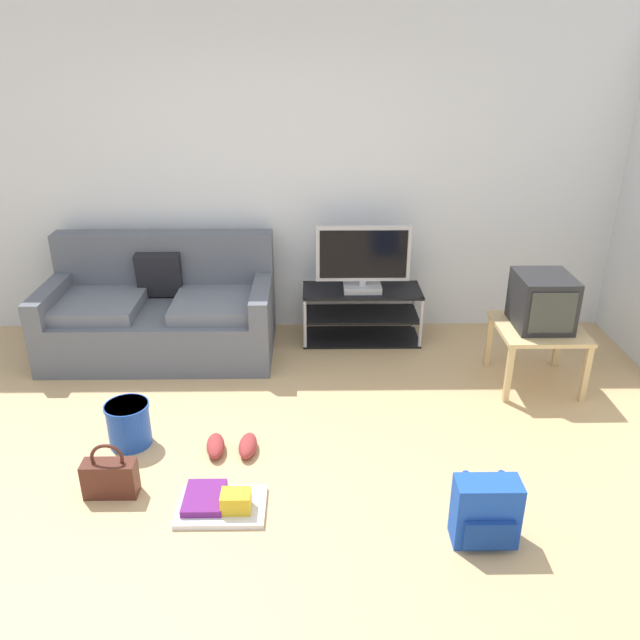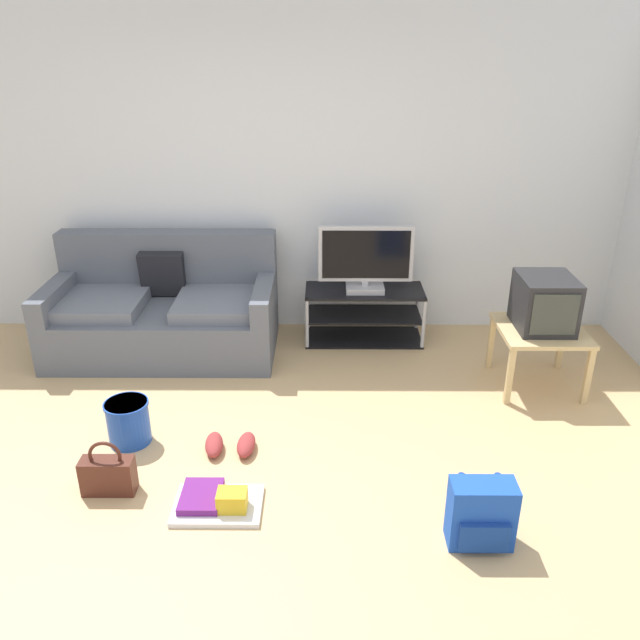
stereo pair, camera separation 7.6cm
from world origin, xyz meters
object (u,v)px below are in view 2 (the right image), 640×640
at_px(backpack, 481,515).
at_px(handbag, 108,474).
at_px(flat_tv, 366,260).
at_px(crt_tv, 545,303).
at_px(couch, 165,311).
at_px(sneakers_pair, 230,445).
at_px(cleaning_bucket, 128,421).
at_px(floor_tray, 217,502).
at_px(tv_stand, 364,315).
at_px(side_table, 540,336).

bearing_deg(backpack, handbag, 171.48).
height_order(flat_tv, crt_tv, flat_tv).
bearing_deg(couch, sneakers_pair, -63.74).
height_order(cleaning_bucket, floor_tray, cleaning_bucket).
height_order(handbag, floor_tray, handbag).
xyz_separation_m(tv_stand, backpack, (0.45, -2.41, -0.05)).
xyz_separation_m(side_table, backpack, (-0.77, -1.63, -0.22)).
distance_m(flat_tv, side_table, 1.47).
distance_m(crt_tv, floor_tray, 2.63).
relative_size(cleaning_bucket, sneakers_pair, 0.87).
bearing_deg(flat_tv, side_table, -31.65).
bearing_deg(backpack, side_table, 67.03).
distance_m(tv_stand, floor_tray, 2.35).
height_order(flat_tv, side_table, flat_tv).
bearing_deg(cleaning_bucket, backpack, -23.42).
height_order(tv_stand, sneakers_pair, tv_stand).
xyz_separation_m(flat_tv, side_table, (1.22, -0.75, -0.32)).
distance_m(backpack, handbag, 2.04).
distance_m(flat_tv, crt_tv, 1.43).
bearing_deg(sneakers_pair, tv_stand, 60.51).
relative_size(flat_tv, crt_tv, 1.75).
bearing_deg(cleaning_bucket, couch, 92.64).
bearing_deg(sneakers_pair, cleaning_bucket, 171.41).
xyz_separation_m(side_table, crt_tv, (0.00, 0.02, 0.25)).
relative_size(tv_stand, crt_tv, 2.25).
height_order(flat_tv, floor_tray, flat_tv).
distance_m(tv_stand, sneakers_pair, 1.88).
bearing_deg(cleaning_bucket, sneakers_pair, -8.59).
bearing_deg(side_table, handbag, -155.84).
bearing_deg(crt_tv, tv_stand, 148.13).
bearing_deg(sneakers_pair, side_table, 21.66).
relative_size(crt_tv, handbag, 1.30).
distance_m(side_table, backpack, 1.82).
relative_size(handbag, sneakers_pair, 1.02).
distance_m(sneakers_pair, floor_tray, 0.53).
bearing_deg(handbag, cleaning_bucket, 92.31).
bearing_deg(crt_tv, backpack, -115.11).
bearing_deg(floor_tray, tv_stand, 66.80).
height_order(crt_tv, floor_tray, crt_tv).
height_order(couch, backpack, couch).
bearing_deg(side_table, crt_tv, 90.00).
distance_m(handbag, floor_tray, 0.65).
bearing_deg(flat_tv, cleaning_bucket, -136.18).
relative_size(couch, tv_stand, 1.82).
xyz_separation_m(crt_tv, backpack, (-0.77, -1.65, -0.47)).
bearing_deg(couch, flat_tv, 5.67).
bearing_deg(crt_tv, floor_tray, -146.98).
distance_m(tv_stand, handbag, 2.55).
xyz_separation_m(couch, backpack, (2.08, -2.22, -0.15)).
height_order(flat_tv, cleaning_bucket, flat_tv).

